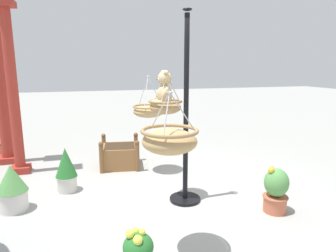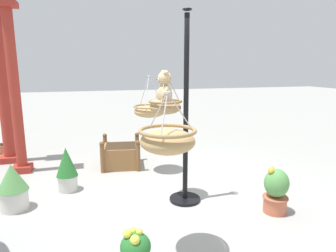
% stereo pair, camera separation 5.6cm
% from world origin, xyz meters
% --- Properties ---
extents(ground_plane, '(40.00, 40.00, 0.00)m').
position_xyz_m(ground_plane, '(0.00, 0.00, 0.00)').
color(ground_plane, '#9E9E99').
extents(display_pole_central, '(0.44, 0.44, 2.62)m').
position_xyz_m(display_pole_central, '(-0.21, -0.17, 0.83)').
color(display_pole_central, black).
rests_on(display_pole_central, ground).
extents(hanging_basket_with_teddy, '(0.47, 0.47, 0.58)m').
position_xyz_m(hanging_basket_with_teddy, '(-0.06, 0.08, 1.36)').
color(hanging_basket_with_teddy, '#A37F51').
extents(teddy_bear, '(0.34, 0.30, 0.49)m').
position_xyz_m(teddy_bear, '(-0.06, 0.11, 1.57)').
color(teddy_bear, tan).
extents(hanging_basket_left_high, '(0.55, 0.55, 0.59)m').
position_xyz_m(hanging_basket_left_high, '(-1.34, 0.41, 1.21)').
color(hanging_basket_left_high, tan).
extents(hanging_basket_right_low, '(0.56, 0.56, 0.73)m').
position_xyz_m(hanging_basket_right_low, '(1.09, 0.06, 1.13)').
color(hanging_basket_right_low, tan).
extents(greenhouse_pillar_left, '(0.34, 0.34, 2.96)m').
position_xyz_m(greenhouse_pillar_left, '(1.72, 2.31, 1.43)').
color(greenhouse_pillar_left, '#9E2D23').
rests_on(greenhouse_pillar_left, ground).
extents(greenhouse_pillar_right, '(0.41, 0.41, 2.93)m').
position_xyz_m(greenhouse_pillar_right, '(2.45, 2.66, 1.42)').
color(greenhouse_pillar_right, '#9E2D23').
rests_on(greenhouse_pillar_right, ground).
extents(wooden_planter_box, '(0.83, 0.82, 0.58)m').
position_xyz_m(wooden_planter_box, '(1.54, 0.53, 0.23)').
color(wooden_planter_box, olive).
rests_on(wooden_planter_box, ground).
extents(potted_plant_fern_front, '(0.39, 0.39, 0.64)m').
position_xyz_m(potted_plant_fern_front, '(0.16, 2.13, 0.33)').
color(potted_plant_fern_front, beige).
rests_on(potted_plant_fern_front, ground).
extents(potted_plant_tall_leafy, '(0.33, 0.33, 0.69)m').
position_xyz_m(potted_plant_tall_leafy, '(0.62, 1.47, 0.35)').
color(potted_plant_tall_leafy, beige).
rests_on(potted_plant_tall_leafy, ground).
extents(potted_plant_bushy_green, '(0.33, 0.33, 0.63)m').
position_xyz_m(potted_plant_bushy_green, '(-0.87, -1.19, 0.30)').
color(potted_plant_bushy_green, '#BC6042').
rests_on(potted_plant_bushy_green, ground).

